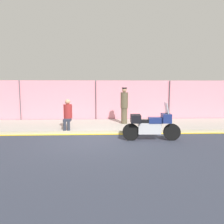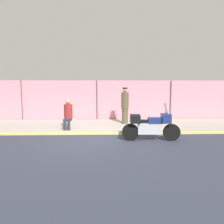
{
  "view_description": "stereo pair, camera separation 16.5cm",
  "coord_description": "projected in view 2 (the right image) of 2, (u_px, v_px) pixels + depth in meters",
  "views": [
    {
      "loc": [
        0.33,
        -8.1,
        2.05
      ],
      "look_at": [
        0.76,
        0.95,
        0.95
      ],
      "focal_mm": 35.0,
      "sensor_mm": 36.0,
      "label": 1
    },
    {
      "loc": [
        0.49,
        -8.1,
        2.05
      ],
      "look_at": [
        0.76,
        0.95,
        0.95
      ],
      "focal_mm": 35.0,
      "sensor_mm": 36.0,
      "label": 2
    }
  ],
  "objects": [
    {
      "name": "motorcycle",
      "position": [
        151.0,
        125.0,
        8.14
      ],
      "size": [
        2.18,
        0.56,
        1.44
      ],
      "rotation": [
        0.0,
        0.0,
        -0.05
      ],
      "color": "black",
      "rests_on": "ground_plane"
    },
    {
      "name": "person_seated_on_curb",
      "position": [
        68.0,
        112.0,
        9.65
      ],
      "size": [
        0.38,
        0.68,
        1.32
      ],
      "color": "#2D3342",
      "rests_on": "sidewalk"
    },
    {
      "name": "storefront_fence",
      "position": [
        97.0,
        101.0,
        12.48
      ],
      "size": [
        29.83,
        0.17,
        2.34
      ],
      "color": "pink",
      "rests_on": "ground_plane"
    },
    {
      "name": "ground_plane",
      "position": [
        93.0,
        140.0,
        8.27
      ],
      "size": [
        120.0,
        120.0,
        0.0
      ],
      "primitive_type": "plane",
      "color": "#333847"
    },
    {
      "name": "officer_standing",
      "position": [
        125.0,
        105.0,
        10.97
      ],
      "size": [
        0.38,
        0.38,
        1.82
      ],
      "color": "brown",
      "rests_on": "sidewalk"
    },
    {
      "name": "sidewalk",
      "position": [
        96.0,
        125.0,
        10.92
      ],
      "size": [
        31.4,
        3.23,
        0.14
      ],
      "color": "#ADA89E",
      "rests_on": "ground_plane"
    },
    {
      "name": "curb_paint_stripe",
      "position": [
        94.0,
        134.0,
        9.23
      ],
      "size": [
        31.4,
        0.18,
        0.01
      ],
      "color": "gold",
      "rests_on": "ground_plane"
    }
  ]
}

